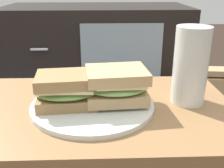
{
  "coord_description": "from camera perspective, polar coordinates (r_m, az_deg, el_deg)",
  "views": [
    {
      "loc": [
        -0.0,
        -0.52,
        0.71
      ],
      "look_at": [
        0.02,
        0.0,
        0.51
      ],
      "focal_mm": 43.29,
      "sensor_mm": 36.0,
      "label": 1
    }
  ],
  "objects": [
    {
      "name": "side_table",
      "position": [
        0.62,
        -1.81,
        -12.22
      ],
      "size": [
        0.56,
        0.36,
        0.46
      ],
      "color": "olive",
      "rests_on": "ground"
    },
    {
      "name": "tv_cabinet",
      "position": [
        1.52,
        -3.1,
        5.26
      ],
      "size": [
        0.96,
        0.46,
        0.58
      ],
      "color": "black",
      "rests_on": "ground"
    },
    {
      "name": "area_rug",
      "position": [
        1.27,
        -11.82,
        -13.11
      ],
      "size": [
        1.21,
        0.68,
        0.01
      ],
      "color": "#384C72",
      "rests_on": "ground"
    },
    {
      "name": "plate",
      "position": [
        0.57,
        -4.12,
        -4.48
      ],
      "size": [
        0.26,
        0.26,
        0.01
      ],
      "primitive_type": "cylinder",
      "color": "silver",
      "rests_on": "side_table"
    },
    {
      "name": "sandwich_front",
      "position": [
        0.55,
        -9.46,
        -1.21
      ],
      "size": [
        0.14,
        0.1,
        0.07
      ],
      "color": "#9E7A4C",
      "rests_on": "plate"
    },
    {
      "name": "sandwich_back",
      "position": [
        0.56,
        0.98,
        -0.17
      ],
      "size": [
        0.14,
        0.11,
        0.07
      ],
      "color": "tan",
      "rests_on": "plate"
    },
    {
      "name": "beer_glass",
      "position": [
        0.59,
        16.22,
        3.41
      ],
      "size": [
        0.07,
        0.07,
        0.16
      ],
      "color": "silver",
      "rests_on": "side_table"
    },
    {
      "name": "paper_bag",
      "position": [
        1.14,
        17.7,
        -6.56
      ],
      "size": [
        0.22,
        0.15,
        0.41
      ],
      "color": "tan",
      "rests_on": "ground"
    }
  ]
}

